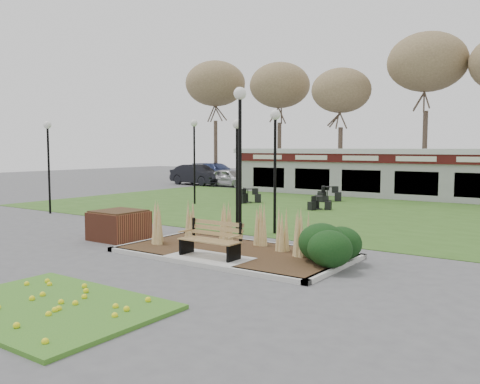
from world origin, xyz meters
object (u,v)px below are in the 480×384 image
Objects in this scene: car_silver at (230,178)px; brick_planter at (119,225)px; lamp_post_mid_right at (237,150)px; lamp_post_near_left at (240,129)px; car_black at (197,175)px; lamp_post_far_left at (194,143)px; lamp_post_near_right at (275,144)px; bistro_set_a at (248,198)px; food_pavilion at (423,173)px; bistro_set_b at (327,196)px; car_blue at (217,172)px; lamp_post_mid_left at (48,146)px; bistro_set_c at (318,205)px; park_bench at (212,239)px.

brick_planter is at bearing -148.67° from car_silver.
brick_planter is 4.77m from lamp_post_mid_right.
lamp_post_near_left reaches higher than car_black.
lamp_post_far_left is 0.90× the size of car_black.
lamp_post_near_right is 3.04× the size of bistro_set_a.
food_pavilion is at bearing -89.77° from car_silver.
car_silver is (-10.64, 5.39, 0.39)m from bistro_set_b.
car_silver is at bearing -121.78° from car_blue.
lamp_post_mid_left reaches higher than lamp_post_mid_right.
car_silver is (-12.41, 16.52, -2.20)m from lamp_post_mid_right.
bistro_set_a reaches higher than bistro_set_c.
lamp_post_mid_right reaches higher than bistro_set_c.
lamp_post_far_left is 4.13m from bistro_set_a.
car_black is at bearing 94.29° from car_silver.
car_black is at bearing 130.63° from park_bench.
car_blue is (-2.65, 6.00, -0.04)m from car_black.
lamp_post_mid_right is 0.80× the size of car_black.
bistro_set_c is at bearing 13.64° from lamp_post_far_left.
park_bench is at bearing -59.66° from bistro_set_a.
car_black is (-15.15, 9.15, 0.58)m from bistro_set_c.
food_pavilion is at bearing 47.62° from bistro_set_b.
brick_planter is 19.49m from food_pavilion.
bistro_set_b is 0.30× the size of car_black.
lamp_post_mid_left is 12.69m from bistro_set_c.
lamp_post_mid_right is 3.35× the size of bistro_set_c.
food_pavilion is 17.85m from car_black.
lamp_post_mid_right is (9.72, 0.85, -0.14)m from lamp_post_mid_left.
lamp_post_near_left is 0.99× the size of car_black.
car_black is (-17.80, 1.04, -0.66)m from food_pavilion.
lamp_post_mid_left is 14.63m from bistro_set_b.
lamp_post_near_left reaches higher than lamp_post_far_left.
lamp_post_mid_left reaches higher than bistro_set_c.
lamp_post_near_left is 22.49m from car_silver.
lamp_post_mid_right is 29.07m from car_blue.
car_blue is (-19.28, 23.80, -2.77)m from lamp_post_near_left.
car_silver is (-11.96, 9.15, 0.44)m from bistro_set_c.
lamp_post_mid_left is at bearing 177.71° from lamp_post_near_left.
bistro_set_a is at bearing -135.38° from bistro_set_b.
car_blue is (-16.05, 26.00, 0.29)m from brick_planter.
park_bench is at bearing -75.50° from bistro_set_b.
lamp_post_mid_left is 0.78× the size of car_blue.
park_bench is 0.39× the size of lamp_post_far_left.
bistro_set_c is at bearing 41.58° from lamp_post_mid_left.
lamp_post_far_left is (-9.05, 10.05, 2.63)m from park_bench.
car_silver reaches higher than brick_planter.
food_pavilion reaches higher than bistro_set_a.
bistro_set_b is at bearing 109.38° from bistro_set_c.
car_black is at bearing 136.33° from lamp_post_near_right.
lamp_post_near_right is 11.14m from lamp_post_mid_left.
car_blue is at bearing 110.07° from lamp_post_mid_left.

